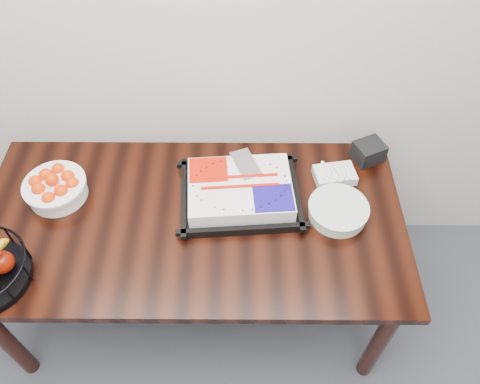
{
  "coord_description": "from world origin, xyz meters",
  "views": [
    {
      "loc": [
        0.22,
        0.84,
        2.34
      ],
      "look_at": [
        0.21,
        2.08,
        0.83
      ],
      "focal_mm": 35.0,
      "sensor_mm": 36.0,
      "label": 1
    }
  ],
  "objects_px": {
    "tangerine_bowl": "(54,185)",
    "napkin_box": "(369,152)",
    "plate_stack": "(338,211)",
    "cake_tray": "(240,191)",
    "table": "(192,230)"
  },
  "relations": [
    {
      "from": "table",
      "to": "tangerine_bowl",
      "type": "xyz_separation_m",
      "value": [
        -0.58,
        0.12,
        0.16
      ]
    },
    {
      "from": "napkin_box",
      "to": "tangerine_bowl",
      "type": "bearing_deg",
      "value": -170.53
    },
    {
      "from": "tangerine_bowl",
      "to": "napkin_box",
      "type": "relative_size",
      "value": 2.1
    },
    {
      "from": "table",
      "to": "plate_stack",
      "type": "relative_size",
      "value": 7.13
    },
    {
      "from": "cake_tray",
      "to": "napkin_box",
      "type": "xyz_separation_m",
      "value": [
        0.59,
        0.24,
        -0.0
      ]
    },
    {
      "from": "tangerine_bowl",
      "to": "napkin_box",
      "type": "distance_m",
      "value": 1.4
    },
    {
      "from": "table",
      "to": "plate_stack",
      "type": "bearing_deg",
      "value": 1.77
    },
    {
      "from": "tangerine_bowl",
      "to": "plate_stack",
      "type": "height_order",
      "value": "tangerine_bowl"
    },
    {
      "from": "cake_tray",
      "to": "plate_stack",
      "type": "xyz_separation_m",
      "value": [
        0.41,
        -0.09,
        -0.02
      ]
    },
    {
      "from": "cake_tray",
      "to": "tangerine_bowl",
      "type": "xyz_separation_m",
      "value": [
        -0.79,
        0.01,
        0.03
      ]
    },
    {
      "from": "tangerine_bowl",
      "to": "plate_stack",
      "type": "distance_m",
      "value": 1.21
    },
    {
      "from": "table",
      "to": "napkin_box",
      "type": "bearing_deg",
      "value": 23.67
    },
    {
      "from": "tangerine_bowl",
      "to": "plate_stack",
      "type": "xyz_separation_m",
      "value": [
        1.2,
        -0.1,
        -0.04
      ]
    },
    {
      "from": "cake_tray",
      "to": "plate_stack",
      "type": "bearing_deg",
      "value": -12.26
    },
    {
      "from": "table",
      "to": "cake_tray",
      "type": "distance_m",
      "value": 0.27
    }
  ]
}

